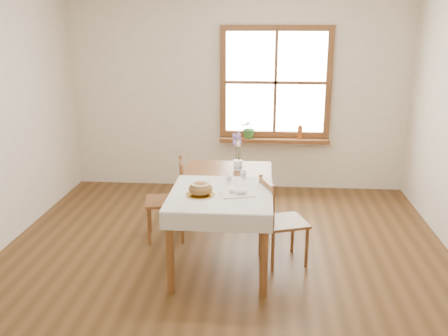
# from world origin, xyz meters

# --- Properties ---
(ground) EXTENTS (5.00, 5.00, 0.00)m
(ground) POSITION_xyz_m (0.00, 0.00, 0.00)
(ground) COLOR brown
(ground) RESTS_ON ground
(room_walls) EXTENTS (4.60, 5.10, 2.65)m
(room_walls) POSITION_xyz_m (0.00, 0.00, 1.71)
(room_walls) COLOR white
(room_walls) RESTS_ON ground
(window) EXTENTS (1.46, 0.08, 1.46)m
(window) POSITION_xyz_m (0.50, 2.47, 1.45)
(window) COLOR brown
(window) RESTS_ON ground
(window_sill) EXTENTS (1.46, 0.20, 0.05)m
(window_sill) POSITION_xyz_m (0.50, 2.40, 0.69)
(window_sill) COLOR brown
(window_sill) RESTS_ON ground
(dining_table) EXTENTS (0.90, 1.60, 0.75)m
(dining_table) POSITION_xyz_m (0.00, 0.30, 0.66)
(dining_table) COLOR brown
(dining_table) RESTS_ON ground
(table_linen) EXTENTS (0.91, 0.99, 0.01)m
(table_linen) POSITION_xyz_m (0.00, -0.00, 0.76)
(table_linen) COLOR silver
(table_linen) RESTS_ON dining_table
(chair_left) EXTENTS (0.49, 0.47, 0.85)m
(chair_left) POSITION_xyz_m (-0.65, 0.68, 0.43)
(chair_left) COLOR brown
(chair_left) RESTS_ON ground
(chair_right) EXTENTS (0.52, 0.51, 0.84)m
(chair_right) POSITION_xyz_m (0.57, 0.22, 0.42)
(chair_right) COLOR brown
(chair_right) RESTS_ON ground
(bread_plate) EXTENTS (0.26, 0.26, 0.01)m
(bread_plate) POSITION_xyz_m (-0.17, -0.09, 0.77)
(bread_plate) COLOR white
(bread_plate) RESTS_ON table_linen
(bread_loaf) EXTENTS (0.21, 0.21, 0.12)m
(bread_loaf) POSITION_xyz_m (-0.17, -0.09, 0.83)
(bread_loaf) COLOR brown
(bread_loaf) RESTS_ON bread_plate
(egg_napkin) EXTENTS (0.34, 0.31, 0.01)m
(egg_napkin) POSITION_xyz_m (0.14, -0.02, 0.77)
(egg_napkin) COLOR silver
(egg_napkin) RESTS_ON table_linen
(eggs) EXTENTS (0.26, 0.25, 0.05)m
(eggs) POSITION_xyz_m (0.14, -0.02, 0.80)
(eggs) COLOR white
(eggs) RESTS_ON egg_napkin
(salt_shaker) EXTENTS (0.06, 0.06, 0.09)m
(salt_shaker) POSITION_xyz_m (0.05, 0.29, 0.81)
(salt_shaker) COLOR white
(salt_shaker) RESTS_ON table_linen
(pepper_shaker) EXTENTS (0.07, 0.07, 0.10)m
(pepper_shaker) POSITION_xyz_m (0.18, 0.42, 0.81)
(pepper_shaker) COLOR white
(pepper_shaker) RESTS_ON table_linen
(flower_vase) EXTENTS (0.10, 0.10, 0.10)m
(flower_vase) POSITION_xyz_m (0.11, 0.73, 0.80)
(flower_vase) COLOR white
(flower_vase) RESTS_ON dining_table
(lavender_bouquet) EXTENTS (0.16, 0.16, 0.30)m
(lavender_bouquet) POSITION_xyz_m (0.11, 0.73, 1.00)
(lavender_bouquet) COLOR #75599F
(lavender_bouquet) RESTS_ON flower_vase
(potted_plant) EXTENTS (0.30, 0.32, 0.21)m
(potted_plant) POSITION_xyz_m (0.17, 2.40, 0.82)
(potted_plant) COLOR #33742E
(potted_plant) RESTS_ON window_sill
(amber_bottle) EXTENTS (0.09, 0.09, 0.19)m
(amber_bottle) POSITION_xyz_m (0.84, 2.40, 0.81)
(amber_bottle) COLOR #A4511E
(amber_bottle) RESTS_ON window_sill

